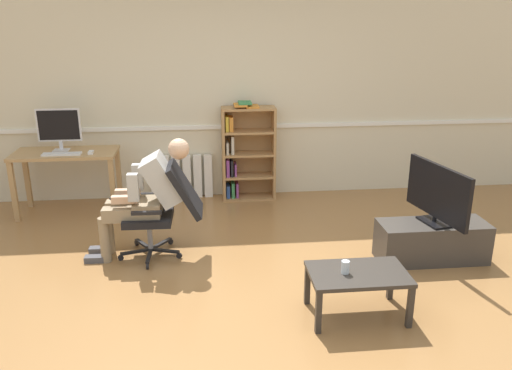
% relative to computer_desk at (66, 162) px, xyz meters
% --- Properties ---
extents(ground_plane, '(18.00, 18.00, 0.00)m').
position_rel_computer_desk_xyz_m(ground_plane, '(1.98, -2.15, -0.64)').
color(ground_plane, olive).
extents(back_wall, '(12.00, 0.13, 2.70)m').
position_rel_computer_desk_xyz_m(back_wall, '(1.98, 0.50, 0.71)').
color(back_wall, beige).
rests_on(back_wall, ground_plane).
extents(computer_desk, '(1.19, 0.57, 0.76)m').
position_rel_computer_desk_xyz_m(computer_desk, '(0.00, 0.00, 0.00)').
color(computer_desk, tan).
rests_on(computer_desk, ground_plane).
extents(imac_monitor, '(0.50, 0.14, 0.50)m').
position_rel_computer_desk_xyz_m(imac_monitor, '(-0.05, 0.08, 0.40)').
color(imac_monitor, silver).
rests_on(imac_monitor, computer_desk).
extents(keyboard, '(0.44, 0.12, 0.02)m').
position_rel_computer_desk_xyz_m(keyboard, '(-0.00, -0.14, 0.13)').
color(keyboard, white).
rests_on(keyboard, computer_desk).
extents(computer_mouse, '(0.06, 0.10, 0.03)m').
position_rel_computer_desk_xyz_m(computer_mouse, '(0.32, -0.12, 0.14)').
color(computer_mouse, white).
rests_on(computer_mouse, computer_desk).
extents(bookshelf, '(0.67, 0.30, 1.27)m').
position_rel_computer_desk_xyz_m(bookshelf, '(2.15, 0.29, -0.03)').
color(bookshelf, '#AD7F4C').
rests_on(bookshelf, ground_plane).
extents(radiator, '(0.80, 0.08, 0.57)m').
position_rel_computer_desk_xyz_m(radiator, '(1.33, 0.39, -0.35)').
color(radiator, white).
rests_on(radiator, ground_plane).
extents(office_chair, '(0.85, 0.61, 0.95)m').
position_rel_computer_desk_xyz_m(office_chair, '(1.23, -1.32, -0.12)').
color(office_chair, black).
rests_on(office_chair, ground_plane).
extents(person_seated, '(1.05, 0.40, 1.19)m').
position_rel_computer_desk_xyz_m(person_seated, '(1.05, -1.32, 0.01)').
color(person_seated, '#937F60').
rests_on(person_seated, ground_plane).
extents(tv_stand, '(1.05, 0.39, 0.39)m').
position_rel_computer_desk_xyz_m(tv_stand, '(3.81, -1.70, -0.44)').
color(tv_stand, '#3D3833').
rests_on(tv_stand, ground_plane).
extents(tv_screen, '(0.26, 0.89, 0.58)m').
position_rel_computer_desk_xyz_m(tv_screen, '(3.81, -1.70, 0.06)').
color(tv_screen, black).
rests_on(tv_screen, tv_stand).
extents(coffee_table, '(0.77, 0.48, 0.38)m').
position_rel_computer_desk_xyz_m(coffee_table, '(2.80, -2.58, -0.31)').
color(coffee_table, '#332D28').
rests_on(coffee_table, ground_plane).
extents(drinking_glass, '(0.06, 0.06, 0.10)m').
position_rel_computer_desk_xyz_m(drinking_glass, '(2.69, -2.59, -0.20)').
color(drinking_glass, silver).
rests_on(drinking_glass, coffee_table).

